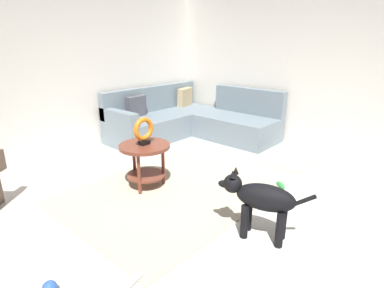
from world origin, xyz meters
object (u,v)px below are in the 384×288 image
torus_sculpture (144,130)px  dog_toy_bone (281,185)px  sectional_couch (190,121)px  dog (260,199)px  dog_toy_ball (50,288)px  dog_toy_rope (133,281)px  side_table (145,154)px  dog_bed_mat (288,160)px

torus_sculpture → dog_toy_bone: bearing=-49.1°
sectional_couch → torus_sculpture: 2.19m
sectional_couch → dog: sectional_couch is taller
dog → dog_toy_bone: (1.06, 0.31, -0.35)m
dog_toy_ball → dog_toy_bone: bearing=-9.3°
dog_toy_rope → dog_toy_bone: (2.19, -0.07, 0.00)m
sectional_couch → dog_toy_bone: bearing=-110.3°
dog_toy_rope → dog_toy_bone: 2.19m
dog → dog_toy_ball: dog is taller
side_table → dog_toy_ball: bearing=-152.7°
side_table → dog_bed_mat: (1.89, -0.94, -0.37)m
torus_sculpture → dog_toy_rope: size_ratio=1.96×
dog_toy_ball → side_table: bearing=27.3°
side_table → dog_toy_bone: bearing=-49.1°
dog_toy_bone → dog: bearing=-163.9°
sectional_couch → dog_toy_bone: (-0.83, -2.24, -0.26)m
dog_toy_rope → sectional_couch: bearing=35.7°
side_table → dog: (0.01, -1.54, -0.04)m
dog_bed_mat → sectional_couch: bearing=89.8°
dog → dog_toy_bone: 1.16m
sectional_couch → dog_bed_mat: sectional_couch is taller
sectional_couch → side_table: bearing=-152.3°
dog_toy_ball → torus_sculpture: bearing=27.3°
dog → dog_toy_bone: dog is taller
torus_sculpture → dog_toy_bone: torus_sculpture is taller
dog_toy_bone → dog_toy_rope: bearing=178.1°
sectional_couch → dog_toy_bone: size_ratio=12.50×
dog_toy_rope → torus_sculpture: bearing=46.3°
sectional_couch → dog_toy_rope: size_ratio=13.52×
side_table → dog_toy_ball: size_ratio=5.84×
torus_sculpture → dog_toy_rope: bearing=-133.7°
sectional_couch → dog: bearing=-126.6°
dog_bed_mat → dog_toy_ball: dog_toy_ball is taller
dog_toy_ball → dog_toy_rope: bearing=-38.3°
side_table → dog_toy_bone: size_ratio=3.33×
dog_bed_mat → dog: (-1.88, -0.60, 0.33)m
side_table → dog_bed_mat: side_table is taller
dog_bed_mat → dog_toy_ball: 3.46m
dog → dog_toy_rope: 1.24m
side_table → torus_sculpture: bearing=180.0°
dog_toy_rope → dog_toy_bone: bearing=-1.9°
dog_bed_mat → dog_toy_bone: (-0.82, -0.29, -0.01)m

